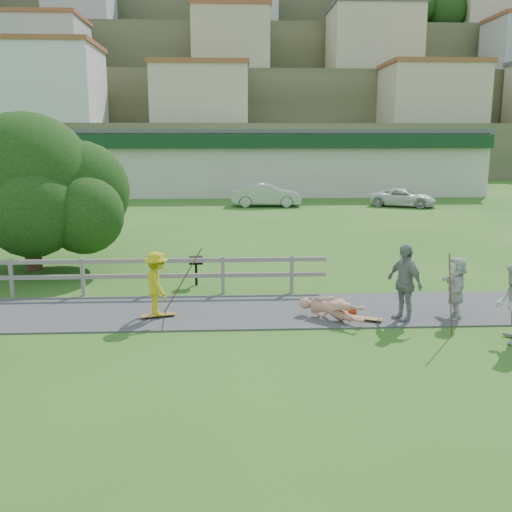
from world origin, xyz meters
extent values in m
plane|color=#2A5D1A|center=(0.00, 0.00, 0.00)|extent=(260.00, 260.00, 0.00)
cube|color=#373739|center=(0.00, 1.50, 0.02)|extent=(34.00, 3.00, 0.04)
cube|color=slate|center=(-6.00, 3.30, 0.55)|extent=(0.10, 0.10, 1.10)
cube|color=slate|center=(-4.00, 3.30, 0.55)|extent=(0.10, 0.10, 1.10)
cube|color=slate|center=(-2.00, 3.30, 0.55)|extent=(0.10, 0.10, 1.10)
cube|color=slate|center=(0.00, 3.30, 0.55)|extent=(0.10, 0.10, 1.10)
cube|color=slate|center=(2.00, 3.30, 0.55)|extent=(0.10, 0.10, 1.10)
cube|color=slate|center=(-4.50, 3.30, 1.00)|extent=(15.00, 0.08, 0.12)
cube|color=slate|center=(-4.50, 3.30, 0.55)|extent=(15.00, 0.08, 0.12)
cube|color=beige|center=(4.00, 35.00, 2.40)|extent=(32.00, 10.00, 4.80)
cube|color=#14371B|center=(4.00, 29.80, 4.20)|extent=(32.00, 0.60, 1.00)
cube|color=#535258|center=(4.00, 35.00, 4.95)|extent=(32.50, 10.50, 0.30)
cube|color=#434C2C|center=(0.00, 55.00, 3.00)|extent=(220.00, 14.00, 6.00)
cube|color=beige|center=(0.00, 55.00, 9.50)|extent=(10.00, 9.00, 7.00)
cube|color=#535258|center=(0.00, 55.00, 13.25)|extent=(10.40, 9.40, 0.50)
cube|color=#434C2C|center=(0.00, 68.00, 6.50)|extent=(220.00, 14.00, 13.00)
cube|color=beige|center=(0.00, 68.00, 16.50)|extent=(10.00, 9.00, 7.00)
cube|color=#535258|center=(0.00, 68.00, 20.25)|extent=(10.40, 9.40, 0.50)
cube|color=#434C2C|center=(0.00, 81.00, 10.50)|extent=(220.00, 14.00, 21.00)
cube|color=beige|center=(0.00, 81.00, 24.50)|extent=(10.00, 9.00, 7.00)
cube|color=#434C2C|center=(0.00, 94.00, 15.00)|extent=(220.00, 14.00, 30.00)
cube|color=#434C2C|center=(0.00, 108.00, 20.00)|extent=(220.00, 14.00, 40.00)
imported|color=gold|center=(-1.61, 1.03, 0.80)|extent=(0.97, 1.19, 1.60)
imported|color=tan|center=(2.68, 0.64, 0.32)|extent=(1.46, 1.58, 0.63)
imported|color=#B8B8B4|center=(6.36, -1.04, 0.88)|extent=(0.91, 1.03, 1.77)
imported|color=gray|center=(4.46, 0.59, 0.96)|extent=(0.90, 1.22, 1.93)
imported|color=silver|center=(5.81, 0.70, 0.78)|extent=(0.75, 1.52, 1.57)
imported|color=#A8AAB0|center=(2.69, 24.89, 0.76)|extent=(4.60, 1.66, 1.51)
imported|color=silver|center=(11.74, 24.32, 0.59)|extent=(4.64, 3.50, 1.17)
sphere|color=#A92A0F|center=(3.28, 0.99, 0.13)|extent=(0.26, 0.26, 0.26)
cylinder|color=#523120|center=(-1.01, 1.43, 0.99)|extent=(0.03, 0.03, 1.99)
cylinder|color=#523120|center=(5.16, -0.58, 0.97)|extent=(0.03, 0.03, 1.94)
camera|label=1|loc=(0.16, -12.73, 4.43)|focal=40.00mm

